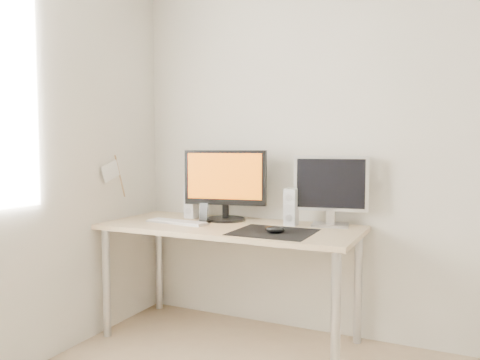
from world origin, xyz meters
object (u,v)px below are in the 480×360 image
(speaker_left, at_px, (191,201))
(speaker_right, at_px, (291,207))
(desk, at_px, (230,238))
(keyboard, at_px, (177,222))
(mouse, at_px, (275,229))
(second_monitor, at_px, (331,187))
(phone_dock, at_px, (204,217))
(main_monitor, at_px, (225,182))

(speaker_left, bearing_deg, speaker_right, -0.04)
(desk, height_order, keyboard, keyboard)
(mouse, distance_m, second_monitor, 0.49)
(speaker_left, height_order, phone_dock, speaker_left)
(second_monitor, xyz_separation_m, phone_dock, (-0.77, -0.22, -0.20))
(main_monitor, bearing_deg, second_monitor, 6.20)
(desk, bearing_deg, speaker_left, 157.06)
(mouse, height_order, speaker_right, speaker_right)
(second_monitor, relative_size, speaker_left, 1.97)
(mouse, height_order, desk, mouse)
(mouse, relative_size, second_monitor, 0.26)
(keyboard, bearing_deg, speaker_left, 98.17)
(main_monitor, bearing_deg, phone_dock, -117.85)
(speaker_right, bearing_deg, second_monitor, 16.82)
(main_monitor, distance_m, keyboard, 0.41)
(phone_dock, bearing_deg, main_monitor, 62.15)
(speaker_left, bearing_deg, second_monitor, 4.15)
(desk, xyz_separation_m, second_monitor, (0.58, 0.23, 0.32))
(main_monitor, relative_size, speaker_left, 2.40)
(main_monitor, bearing_deg, keyboard, -135.66)
(desk, distance_m, phone_dock, 0.22)
(speaker_right, relative_size, keyboard, 0.53)
(mouse, height_order, main_monitor, main_monitor)
(keyboard, bearing_deg, mouse, -6.13)
(speaker_left, bearing_deg, desk, -22.94)
(second_monitor, distance_m, keyboard, 0.99)
(second_monitor, bearing_deg, keyboard, -161.88)
(mouse, xyz_separation_m, desk, (-0.35, 0.15, -0.10))
(desk, relative_size, speaker_left, 6.99)
(second_monitor, bearing_deg, speaker_right, -163.18)
(speaker_left, height_order, speaker_right, same)
(mouse, xyz_separation_m, keyboard, (-0.70, 0.07, -0.02))
(mouse, distance_m, keyboard, 0.70)
(desk, relative_size, second_monitor, 3.55)
(desk, height_order, phone_dock, phone_dock)
(mouse, height_order, second_monitor, second_monitor)
(main_monitor, bearing_deg, desk, -54.03)
(second_monitor, bearing_deg, main_monitor, -173.80)
(desk, relative_size, main_monitor, 2.92)
(desk, distance_m, second_monitor, 0.70)
(desk, height_order, second_monitor, second_monitor)
(mouse, xyz_separation_m, speaker_right, (-0.01, 0.31, 0.09))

